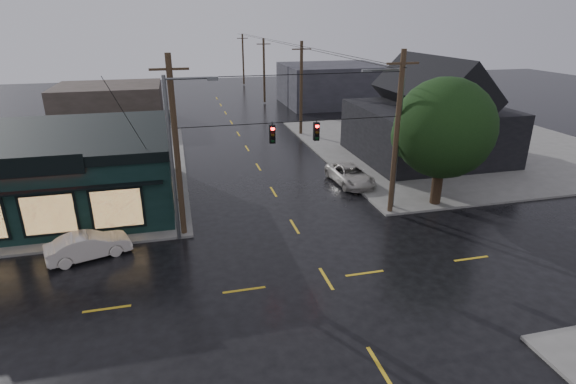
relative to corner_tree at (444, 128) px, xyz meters
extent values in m
plane|color=black|center=(-10.04, -7.00, -5.24)|extent=(160.00, 160.00, 0.00)
cube|color=#64635D|center=(-30.04, 13.00, -5.17)|extent=(28.00, 28.00, 0.15)
cube|color=#64635D|center=(9.96, 13.00, -5.17)|extent=(28.00, 28.00, 0.15)
cube|color=black|center=(-25.04, 6.00, -2.99)|extent=(16.00, 12.00, 4.20)
cube|color=black|center=(-25.04, 6.00, -0.59)|extent=(16.30, 12.30, 0.60)
cube|color=#FF1E14|center=(-25.04, -0.11, -0.64)|extent=(7.00, 0.16, 0.90)
cube|color=black|center=(4.96, 10.00, -2.84)|extent=(12.00, 11.00, 4.50)
cylinder|color=black|center=(0.00, 0.00, -3.26)|extent=(0.70, 0.70, 3.67)
sphere|color=black|center=(0.00, 0.00, 0.02)|extent=(6.41, 6.41, 6.41)
cylinder|color=black|center=(-10.04, -0.50, 1.06)|extent=(13.00, 0.04, 0.04)
cube|color=#312A23|center=(-24.04, 33.00, -3.04)|extent=(12.00, 10.00, 4.40)
cube|color=#29292E|center=(5.96, 38.00, -2.44)|extent=(14.00, 12.00, 5.60)
imported|color=beige|center=(-21.44, -2.00, -4.56)|extent=(4.40, 2.67, 1.37)
imported|color=#B6B0A8|center=(-4.04, 5.28, -4.54)|extent=(2.68, 5.22, 1.41)
camera|label=1|loc=(-16.37, -24.71, 6.51)|focal=28.00mm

